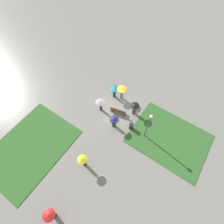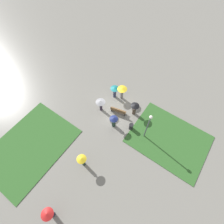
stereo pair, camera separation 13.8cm
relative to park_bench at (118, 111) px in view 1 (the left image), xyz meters
name	(u,v)px [view 1 (the left image)]	position (x,y,z in m)	size (l,w,h in m)	color
ground_plane	(115,109)	(0.61, -0.27, -0.47)	(90.00, 90.00, 0.00)	slate
lawn_patch_near	(169,138)	(-6.28, -0.40, -0.44)	(7.86, 6.07, 0.06)	#2D5B26
lawn_patch_far	(30,148)	(5.18, 8.69, -0.44)	(6.59, 8.94, 0.06)	#2D5B26
park_bench	(118,111)	(0.00, 0.00, 0.00)	(1.86, 0.82, 0.90)	brown
lamp_post	(149,124)	(-3.91, 0.80, 2.26)	(0.32, 0.32, 4.22)	#474C51
trash_bin	(131,126)	(-2.26, 0.85, -0.04)	(0.48, 0.48, 0.85)	#232326
crowd_person_navy	(114,121)	(-0.52, 1.64, 0.58)	(0.90, 0.90, 1.71)	#1E3328
crowd_person_grey	(100,103)	(1.88, 0.77, 0.87)	(1.08, 1.08, 1.78)	#2D2333
crowd_person_yellow	(122,91)	(0.86, -2.03, 0.95)	(1.13, 1.13, 1.92)	slate
crowd_person_teal	(114,90)	(1.69, -1.72, 0.75)	(1.01, 1.01, 1.76)	#282D47
crowd_person_black	(135,108)	(-1.51, -1.00, 0.69)	(0.96, 0.96, 1.77)	#47382D
lone_walker_far_path	(50,215)	(-1.19, 11.68, 0.78)	(1.02, 1.02, 1.85)	#2D2333
lone_walker_mid_plaza	(83,161)	(-0.58, 6.83, 0.85)	(0.92, 0.92, 1.91)	#1E3328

